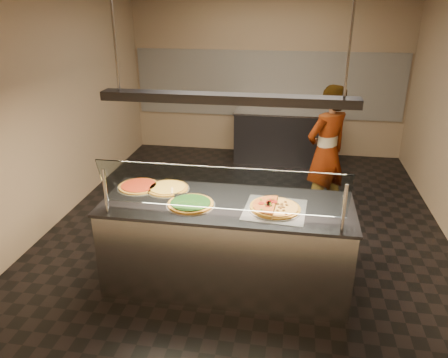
% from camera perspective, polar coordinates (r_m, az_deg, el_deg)
% --- Properties ---
extents(ground, '(5.00, 6.00, 0.02)m').
position_cam_1_polar(ground, '(5.83, 3.04, -5.91)').
color(ground, black).
rests_on(ground, ground).
extents(wall_back, '(5.00, 0.02, 3.00)m').
position_cam_1_polar(wall_back, '(8.22, 5.74, 13.62)').
color(wall_back, '#927E5E').
rests_on(wall_back, ground).
extents(wall_front, '(5.00, 0.02, 3.00)m').
position_cam_1_polar(wall_front, '(2.50, -4.28, -8.07)').
color(wall_front, '#927E5E').
rests_on(wall_front, ground).
extents(wall_left, '(0.02, 6.00, 3.00)m').
position_cam_1_polar(wall_left, '(6.07, -21.20, 9.01)').
color(wall_left, '#927E5E').
rests_on(wall_left, ground).
extents(tile_band, '(4.90, 0.02, 1.20)m').
position_cam_1_polar(tile_band, '(8.23, 5.67, 12.21)').
color(tile_band, silver).
rests_on(tile_band, wall_back).
extents(serving_counter, '(2.44, 0.94, 0.93)m').
position_cam_1_polar(serving_counter, '(4.47, 0.37, -8.48)').
color(serving_counter, '#B7B7BC').
rests_on(serving_counter, ground).
extents(sneeze_guard, '(2.20, 0.18, 0.54)m').
position_cam_1_polar(sneeze_guard, '(3.82, -0.41, -1.33)').
color(sneeze_guard, '#B7B7BC').
rests_on(sneeze_guard, serving_counter).
extents(perforated_tray, '(0.61, 0.61, 0.01)m').
position_cam_1_polar(perforated_tray, '(4.13, 6.66, -3.94)').
color(perforated_tray, silver).
rests_on(perforated_tray, serving_counter).
extents(half_pizza_pepperoni, '(0.27, 0.49, 0.05)m').
position_cam_1_polar(half_pizza_pepperoni, '(4.13, 5.11, -3.49)').
color(half_pizza_pepperoni, brown).
rests_on(half_pizza_pepperoni, perforated_tray).
extents(half_pizza_sausage, '(0.27, 0.49, 0.04)m').
position_cam_1_polar(half_pizza_sausage, '(4.12, 8.24, -3.80)').
color(half_pizza_sausage, brown).
rests_on(half_pizza_sausage, perforated_tray).
extents(pizza_spinach, '(0.47, 0.47, 0.03)m').
position_cam_1_polar(pizza_spinach, '(4.20, -4.38, -3.22)').
color(pizza_spinach, silver).
rests_on(pizza_spinach, serving_counter).
extents(pizza_cheese, '(0.45, 0.45, 0.03)m').
position_cam_1_polar(pizza_cheese, '(4.57, -7.35, -1.17)').
color(pizza_cheese, silver).
rests_on(pizza_cheese, serving_counter).
extents(pizza_tomato, '(0.45, 0.45, 0.03)m').
position_cam_1_polar(pizza_tomato, '(4.67, -11.05, -0.89)').
color(pizza_tomato, silver).
rests_on(pizza_tomato, serving_counter).
extents(pizza_spatula, '(0.22, 0.22, 0.02)m').
position_cam_1_polar(pizza_spatula, '(4.42, -6.33, -1.80)').
color(pizza_spatula, '#B7B7BC').
rests_on(pizza_spatula, pizza_spinach).
extents(prep_table, '(1.70, 0.74, 0.93)m').
position_cam_1_polar(prep_table, '(7.99, 7.55, 5.65)').
color(prep_table, '#2E2E32').
rests_on(prep_table, ground).
extents(worker, '(0.77, 0.75, 1.78)m').
position_cam_1_polar(worker, '(5.88, 13.20, 3.36)').
color(worker, '#28262C').
rests_on(worker, ground).
extents(heat_lamp_housing, '(2.30, 0.18, 0.08)m').
position_cam_1_polar(heat_lamp_housing, '(3.91, 0.43, 10.46)').
color(heat_lamp_housing, '#2E2E32').
rests_on(heat_lamp_housing, ceiling).
extents(lamp_rod_left, '(0.02, 0.02, 1.01)m').
position_cam_1_polar(lamp_rod_left, '(4.11, -14.19, 18.09)').
color(lamp_rod_left, '#B7B7BC').
rests_on(lamp_rod_left, ceiling).
extents(lamp_rod_right, '(0.02, 0.02, 1.01)m').
position_cam_1_polar(lamp_rod_right, '(3.81, 16.23, 17.58)').
color(lamp_rod_right, '#B7B7BC').
rests_on(lamp_rod_right, ceiling).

